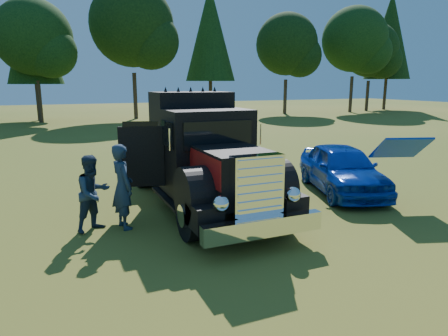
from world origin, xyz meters
TOP-DOWN VIEW (x-y plane):
  - ground at (0.00, 0.00)m, footprint 120.00×120.00m
  - treeline at (-0.33, 27.72)m, footprint 72.10×24.04m
  - diamond_t_truck at (0.37, 2.33)m, footprint 3.35×7.16m
  - hotrod_coupe at (4.74, 2.06)m, footprint 2.96×4.56m
  - spectator_near at (-1.82, 1.54)m, footprint 0.59×0.78m
  - spectator_far at (-2.45, 1.65)m, footprint 1.05×0.98m

SIDE VIEW (x-z plane):
  - ground at x=0.00m, z-range 0.00..0.00m
  - hotrod_coupe at x=4.74m, z-range -0.22..1.67m
  - spectator_far at x=-2.45m, z-range 0.00..1.71m
  - spectator_near at x=-1.82m, z-range 0.00..1.93m
  - diamond_t_truck at x=0.37m, z-range -0.22..2.78m
  - treeline at x=-0.33m, z-range 0.70..14.54m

